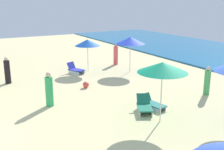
# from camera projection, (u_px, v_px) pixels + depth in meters

# --- Properties ---
(umbrella_0) EXTENTS (2.12, 2.12, 2.66)m
(umbrella_0) POSITION_uv_depth(u_px,v_px,m) (162.00, 67.00, 11.58)
(umbrella_0) COLOR silver
(umbrella_0) RESTS_ON ground_plane
(lounge_chair_0_0) EXTENTS (1.34, 0.76, 0.63)m
(lounge_chair_0_0) POSITION_uv_depth(u_px,v_px,m) (153.00, 104.00, 13.70)
(lounge_chair_0_0) COLOR silver
(lounge_chair_0_0) RESTS_ON ground_plane
(lounge_chair_0_1) EXTENTS (1.48, 1.18, 0.72)m
(lounge_chair_0_1) POSITION_uv_depth(u_px,v_px,m) (144.00, 106.00, 13.22)
(lounge_chair_0_1) COLOR silver
(lounge_chair_0_1) RESTS_ON ground_plane
(umbrella_3) EXTENTS (2.13, 2.13, 2.58)m
(umbrella_3) POSITION_uv_depth(u_px,v_px,m) (130.00, 40.00, 20.05)
(umbrella_3) COLOR silver
(umbrella_3) RESTS_ON ground_plane
(umbrella_4) EXTENTS (1.84, 1.84, 2.37)m
(umbrella_4) POSITION_uv_depth(u_px,v_px,m) (87.00, 43.00, 20.29)
(umbrella_4) COLOR silver
(umbrella_4) RESTS_ON ground_plane
(lounge_chair_4_0) EXTENTS (1.40, 1.08, 0.76)m
(lounge_chair_4_0) POSITION_uv_depth(u_px,v_px,m) (75.00, 69.00, 20.15)
(lounge_chair_4_0) COLOR silver
(lounge_chair_4_0) RESTS_ON ground_plane
(beachgoer_0) EXTENTS (0.54, 0.54, 1.75)m
(beachgoer_0) POSITION_uv_depth(u_px,v_px,m) (49.00, 90.00, 13.82)
(beachgoer_0) COLOR #32AA5F
(beachgoer_0) RESTS_ON ground_plane
(beachgoer_1) EXTENTS (0.50, 0.50, 1.71)m
(beachgoer_1) POSITION_uv_depth(u_px,v_px,m) (7.00, 71.00, 17.60)
(beachgoer_1) COLOR black
(beachgoer_1) RESTS_ON ground_plane
(beachgoer_2) EXTENTS (0.41, 0.41, 1.62)m
(beachgoer_2) POSITION_uv_depth(u_px,v_px,m) (207.00, 82.00, 15.50)
(beachgoer_2) COLOR #44A055
(beachgoer_2) RESTS_ON ground_plane
(beachgoer_4) EXTENTS (0.52, 0.52, 1.69)m
(beachgoer_4) POSITION_uv_depth(u_px,v_px,m) (116.00, 55.00, 22.78)
(beachgoer_4) COLOR #EC5558
(beachgoer_4) RESTS_ON ground_plane
(beach_ball_1) EXTENTS (0.37, 0.37, 0.37)m
(beach_ball_1) POSITION_uv_depth(u_px,v_px,m) (86.00, 85.00, 16.86)
(beach_ball_1) COLOR #DF453C
(beach_ball_1) RESTS_ON ground_plane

